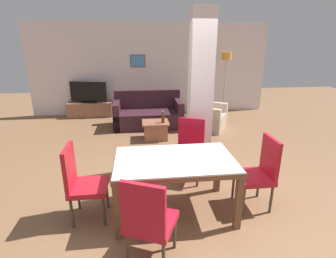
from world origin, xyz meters
name	(u,v)px	position (x,y,z in m)	size (l,w,h in m)	color
ground_plane	(174,210)	(0.00, 0.00, 0.00)	(18.00, 18.00, 0.00)	brown
back_wall	(151,69)	(0.00, 5.16, 1.35)	(7.20, 0.09, 2.70)	silver
divider_pillar	(200,93)	(0.62, 1.32, 1.35)	(0.38, 0.29, 2.70)	silver
dining_table	(175,170)	(0.00, 0.00, 0.61)	(1.52, 0.95, 0.77)	brown
dining_chair_head_left	(81,180)	(-1.17, 0.00, 0.54)	(0.46, 0.46, 1.00)	#B21724
dining_chair_far_right	(190,147)	(0.37, 0.90, 0.54)	(0.60, 0.60, 1.00)	#AF1027
dining_chair_near_left	(148,219)	(-0.38, -0.84, 0.54)	(0.61, 0.61, 1.00)	#AE1427
dining_chair_head_right	(260,170)	(1.16, 0.00, 0.54)	(0.46, 0.46, 1.00)	#B31625
sofa	(148,115)	(-0.17, 3.79, 0.30)	(1.78, 0.93, 0.91)	#371C25
armchair	(206,117)	(1.31, 3.41, 0.28)	(1.17, 1.17, 0.81)	#C2AC96
coffee_table	(156,130)	(-0.05, 2.77, 0.21)	(0.61, 0.52, 0.41)	brown
bottle	(163,118)	(0.12, 2.68, 0.52)	(0.08, 0.08, 0.27)	#4C2D14
tv_stand	(90,109)	(-1.87, 4.88, 0.22)	(1.30, 0.40, 0.44)	#8D5C46
tv_screen	(88,92)	(-1.87, 4.88, 0.73)	(1.08, 0.29, 0.61)	black
floor_lamp	(226,63)	(2.18, 4.65, 1.56)	(0.28, 0.28, 1.87)	#B7B7BC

